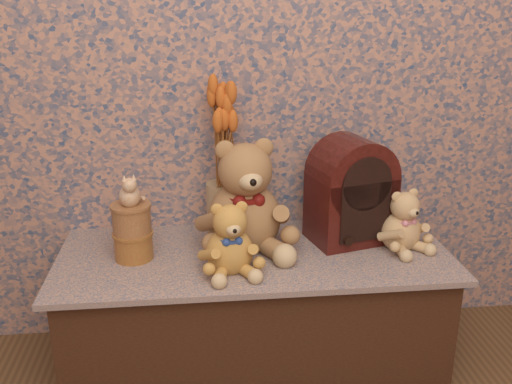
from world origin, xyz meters
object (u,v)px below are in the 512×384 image
(ceramic_vase, at_px, (223,209))
(teddy_medium, at_px, (229,234))
(cat_figurine, at_px, (129,189))
(biscuit_tin_lower, at_px, (134,246))
(teddy_small, at_px, (402,217))
(cathedral_radio, at_px, (351,190))
(teddy_large, at_px, (244,190))

(ceramic_vase, bearing_deg, teddy_medium, -88.99)
(ceramic_vase, relative_size, cat_figurine, 1.75)
(teddy_medium, height_order, biscuit_tin_lower, teddy_medium)
(teddy_small, height_order, cathedral_radio, cathedral_radio)
(teddy_medium, bearing_deg, ceramic_vase, 81.85)
(teddy_large, xyz_separation_m, cathedral_radio, (0.38, 0.03, -0.02))
(teddy_large, relative_size, teddy_small, 1.82)
(biscuit_tin_lower, bearing_deg, ceramic_vase, 28.59)
(teddy_medium, height_order, cathedral_radio, cathedral_radio)
(teddy_large, distance_m, teddy_medium, 0.20)
(teddy_medium, distance_m, cathedral_radio, 0.49)
(biscuit_tin_lower, distance_m, cat_figurine, 0.20)
(ceramic_vase, bearing_deg, cat_figurine, -151.41)
(teddy_large, bearing_deg, teddy_small, -14.60)
(ceramic_vase, xyz_separation_m, cat_figurine, (-0.31, -0.17, 0.15))
(biscuit_tin_lower, relative_size, cat_figurine, 1.12)
(teddy_small, bearing_deg, ceramic_vase, 142.44)
(teddy_large, distance_m, cat_figurine, 0.39)
(teddy_large, distance_m, biscuit_tin_lower, 0.42)
(teddy_small, relative_size, cathedral_radio, 0.61)
(ceramic_vase, bearing_deg, teddy_small, -16.68)
(cat_figurine, bearing_deg, cathedral_radio, -5.21)
(biscuit_tin_lower, bearing_deg, teddy_large, 7.59)
(cat_figurine, bearing_deg, teddy_small, -11.76)
(ceramic_vase, relative_size, biscuit_tin_lower, 1.56)
(teddy_small, bearing_deg, biscuit_tin_lower, 158.28)
(teddy_medium, height_order, cat_figurine, cat_figurine)
(teddy_medium, bearing_deg, biscuit_tin_lower, 149.80)
(teddy_large, bearing_deg, teddy_medium, -117.97)
(teddy_small, relative_size, cat_figurine, 2.02)
(teddy_medium, distance_m, biscuit_tin_lower, 0.35)
(ceramic_vase, distance_m, biscuit_tin_lower, 0.36)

